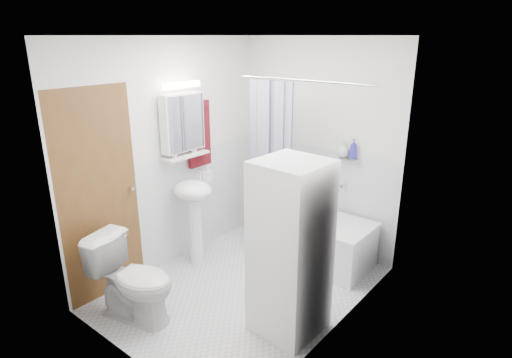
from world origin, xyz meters
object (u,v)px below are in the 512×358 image
Objects in this scene: sink at (194,203)px; toilet at (134,280)px; bathtub at (310,236)px; washer_dryer at (290,249)px.

sink reaches higher than toilet.
toilet reaches higher than bathtub.
toilet is (-0.64, -1.88, 0.09)m from bathtub.
sink is at bearing 171.54° from washer_dryer.
bathtub is 0.90× the size of washer_dryer.
bathtub is 1.34m from sink.
washer_dryer reaches higher than sink.
bathtub is at bearing -32.75° from toilet.
washer_dryer reaches higher than toilet.
sink is 1.46m from washer_dryer.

